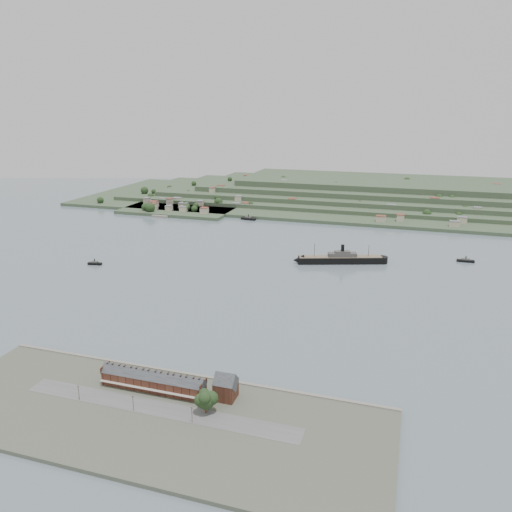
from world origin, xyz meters
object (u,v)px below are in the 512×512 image
(terrace_row, at_px, (153,381))
(tugboat, at_px, (95,263))
(fig_tree, at_px, (206,399))
(gabled_building, at_px, (226,387))
(steamship, at_px, (338,259))

(terrace_row, distance_m, tugboat, 232.73)
(tugboat, relative_size, fig_tree, 1.11)
(gabled_building, distance_m, fig_tree, 15.11)
(gabled_building, relative_size, tugboat, 1.07)
(terrace_row, relative_size, steamship, 0.65)
(tugboat, bearing_deg, fig_tree, -44.23)
(gabled_building, relative_size, steamship, 0.17)
(steamship, distance_m, tugboat, 222.86)
(steamship, height_order, fig_tree, steamship)
(tugboat, distance_m, fig_tree, 263.41)
(gabled_building, bearing_deg, steamship, 85.76)
(terrace_row, bearing_deg, gabled_building, 6.12)
(terrace_row, distance_m, steamship, 251.76)
(gabled_building, xyz_separation_m, fig_tree, (-4.19, -14.48, 1.08))
(fig_tree, bearing_deg, gabled_building, 73.85)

